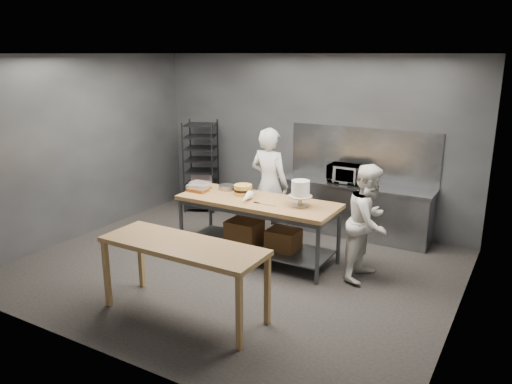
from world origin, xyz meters
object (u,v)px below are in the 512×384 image
at_px(speed_rack, 201,166).
at_px(chef_right, 369,222).
at_px(near_counter, 183,250).
at_px(layer_cake, 243,190).
at_px(work_table, 259,222).
at_px(chef_behind, 269,185).
at_px(microwave, 345,174).
at_px(frosted_cake_stand, 300,190).

relative_size(speed_rack, chef_right, 1.09).
height_order(near_counter, speed_rack, speed_rack).
height_order(chef_right, layer_cake, chef_right).
bearing_deg(work_table, speed_rack, 144.02).
xyz_separation_m(near_counter, chef_right, (1.53, 2.07, -0.01)).
relative_size(near_counter, chef_behind, 1.07).
xyz_separation_m(work_table, chef_right, (1.62, 0.17, 0.23)).
bearing_deg(microwave, chef_behind, -136.02).
height_order(speed_rack, frosted_cake_stand, speed_rack).
bearing_deg(speed_rack, chef_right, -20.71).
height_order(near_counter, microwave, microwave).
distance_m(work_table, layer_cake, 0.56).
xyz_separation_m(work_table, frosted_cake_stand, (0.66, 0.01, 0.58)).
bearing_deg(microwave, layer_cake, -123.03).
height_order(chef_behind, layer_cake, chef_behind).
xyz_separation_m(speed_rack, chef_behind, (1.98, -0.84, 0.08)).
height_order(chef_behind, chef_right, chef_behind).
xyz_separation_m(chef_behind, microwave, (0.95, 0.92, 0.11)).
height_order(chef_right, frosted_cake_stand, chef_right).
distance_m(near_counter, layer_cake, 2.07).
bearing_deg(layer_cake, frosted_cake_stand, -5.67).
distance_m(work_table, frosted_cake_stand, 0.89).
height_order(microwave, frosted_cake_stand, frosted_cake_stand).
distance_m(microwave, frosted_cake_stand, 1.70).
xyz_separation_m(microwave, frosted_cake_stand, (-0.03, -1.69, 0.11)).
relative_size(speed_rack, layer_cake, 6.34).
bearing_deg(layer_cake, speed_rack, 141.40).
bearing_deg(chef_behind, work_table, 112.97).
height_order(work_table, chef_right, chef_right).
xyz_separation_m(work_table, chef_behind, (-0.25, 0.79, 0.36)).
xyz_separation_m(chef_behind, layer_cake, (-0.09, -0.68, 0.06)).
distance_m(speed_rack, frosted_cake_stand, 3.33).
bearing_deg(frosted_cake_stand, work_table, -179.12).
distance_m(microwave, layer_cake, 1.90).
bearing_deg(chef_right, microwave, 35.79).
relative_size(work_table, chef_behind, 1.28).
relative_size(work_table, speed_rack, 1.37).
bearing_deg(work_table, layer_cake, 162.07).
distance_m(chef_right, frosted_cake_stand, 1.03).
height_order(speed_rack, chef_behind, chef_behind).
bearing_deg(near_counter, chef_right, 53.52).
bearing_deg(speed_rack, microwave, 1.56).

